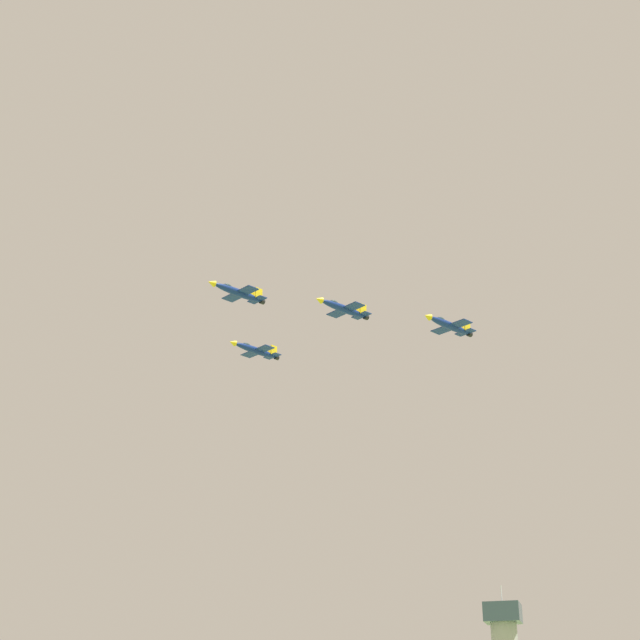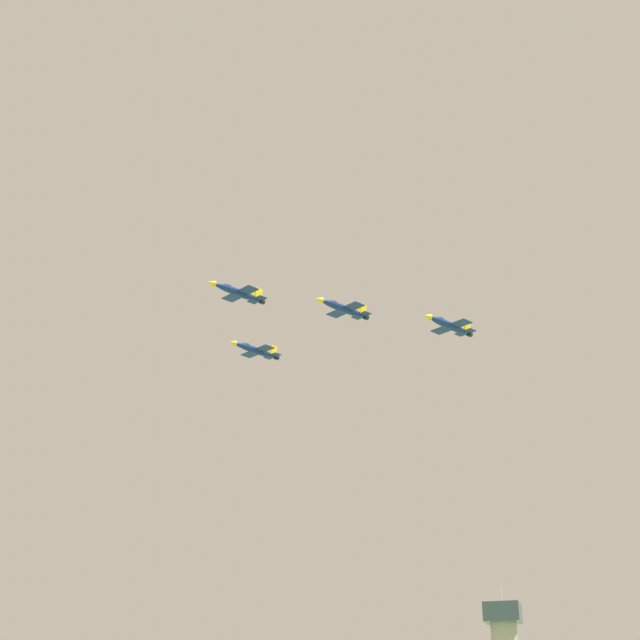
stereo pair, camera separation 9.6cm
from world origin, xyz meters
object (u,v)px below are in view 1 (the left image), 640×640
jet_lead (238,292)px  jet_left_outer (449,325)px  jet_left_wingman (343,308)px  jet_right_wingman (255,350)px

jet_lead → jet_left_outer: bearing=139.5°
jet_left_wingman → jet_lead: bearing=-39.4°
jet_lead → jet_left_outer: size_ratio=0.99×
jet_right_wingman → jet_lead: bearing=39.4°
jet_lead → jet_right_wingman: jet_lead is taller
jet_left_outer → jet_right_wingman: bearing=-69.2°
jet_left_wingman → jet_left_outer: size_ratio=0.98×
jet_right_wingman → jet_left_outer: bearing=110.4°
jet_left_wingman → jet_left_outer: jet_left_wingman is taller
jet_lead → jet_left_wingman: (23.54, 8.11, -3.63)m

